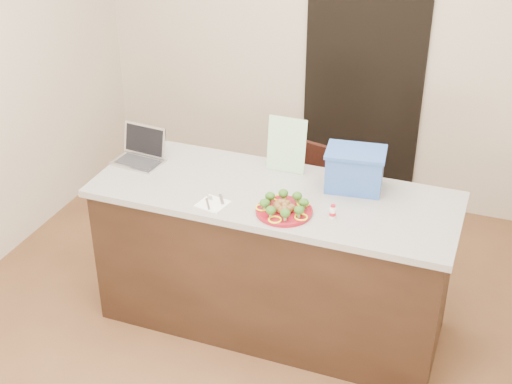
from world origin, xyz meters
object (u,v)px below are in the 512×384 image
at_px(island, 273,259).
at_px(blue_box, 355,169).
at_px(napkin, 213,204).
at_px(chair, 306,196).
at_px(laptop, 141,151).
at_px(yogurt_bottle, 333,212).
at_px(plate, 284,211).

xyz_separation_m(island, blue_box, (0.41, 0.20, 0.58)).
xyz_separation_m(napkin, chair, (0.23, 1.02, -0.45)).
distance_m(laptop, chair, 1.20).
height_order(island, napkin, napkin).
distance_m(yogurt_bottle, blue_box, 0.36).
bearing_deg(laptop, yogurt_bottle, -5.29).
relative_size(island, blue_box, 5.81).
distance_m(island, yogurt_bottle, 0.64).
distance_m(plate, napkin, 0.39).
height_order(island, plate, plate).
xyz_separation_m(napkin, yogurt_bottle, (0.64, 0.10, 0.03)).
height_order(napkin, yogurt_bottle, yogurt_bottle).
xyz_separation_m(napkin, blue_box, (0.67, 0.45, 0.12)).
relative_size(napkin, yogurt_bottle, 1.96).
xyz_separation_m(plate, yogurt_bottle, (0.25, 0.04, 0.02)).
height_order(yogurt_bottle, blue_box, blue_box).
height_order(napkin, blue_box, blue_box).
bearing_deg(laptop, island, -0.24).
bearing_deg(chair, island, -73.85).
bearing_deg(napkin, laptop, 151.42).
bearing_deg(blue_box, plate, -132.83).
distance_m(plate, chair, 1.08).
height_order(napkin, laptop, laptop).
height_order(laptop, blue_box, blue_box).
bearing_deg(napkin, chair, 77.41).
relative_size(island, chair, 2.48).
distance_m(plate, blue_box, 0.49).
height_order(laptop, chair, laptop).
bearing_deg(blue_box, yogurt_bottle, -101.76).
height_order(plate, chair, plate).
relative_size(napkin, chair, 0.18).
bearing_deg(island, yogurt_bottle, -21.65).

